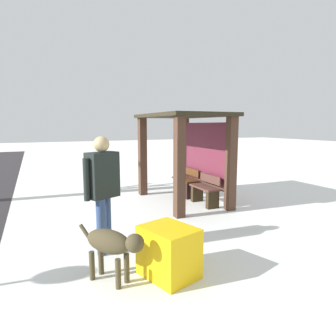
% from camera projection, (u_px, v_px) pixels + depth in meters
% --- Properties ---
extents(ground_plane, '(60.00, 60.00, 0.00)m').
position_uv_depth(ground_plane, '(182.00, 201.00, 7.67)').
color(ground_plane, white).
extents(bus_shelter, '(2.65, 1.67, 2.25)m').
position_uv_depth(bus_shelter, '(189.00, 141.00, 7.52)').
color(bus_shelter, '#462E22').
rests_on(bus_shelter, ground).
extents(bench_left_inside, '(0.93, 0.39, 0.77)m').
position_uv_depth(bench_left_inside, '(186.00, 184.00, 8.24)').
color(bench_left_inside, '#512E15').
rests_on(bench_left_inside, ground).
extents(bench_center_inside, '(0.93, 0.36, 0.74)m').
position_uv_depth(bench_center_inside, '(205.00, 191.00, 7.32)').
color(bench_center_inside, '#53322B').
rests_on(bench_center_inside, ground).
extents(person_walking, '(0.43, 0.63, 1.80)m').
position_uv_depth(person_walking, '(103.00, 185.00, 4.48)').
color(person_walking, black).
rests_on(person_walking, ground).
extents(dog, '(0.86, 0.66, 0.70)m').
position_uv_depth(dog, '(112.00, 244.00, 3.66)').
color(dog, '#453C27').
rests_on(dog, ground).
extents(grit_bin, '(0.83, 0.74, 0.66)m').
position_uv_depth(grit_bin, '(169.00, 252.00, 3.84)').
color(grit_bin, yellow).
rests_on(grit_bin, ground).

